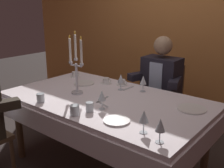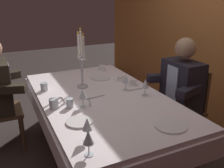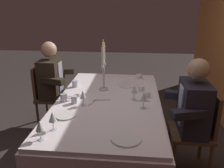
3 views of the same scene
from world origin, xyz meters
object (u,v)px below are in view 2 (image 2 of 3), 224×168
object	(u,v)px
candelabra	(82,64)
seated_diner_1	(182,85)
wine_glass_3	(126,79)
water_tumbler_1	(70,103)
water_tumbler_2	(44,87)
coffee_cup_1	(121,79)
dining_table	(102,107)
dinner_plate_2	(171,125)
coffee_cup_2	(133,83)
wine_glass_4	(87,125)
water_tumbler_0	(54,104)
wine_glass_0	(83,94)
dinner_plate_1	(79,122)
wine_glass_1	(145,84)
dinner_plate_0	(101,78)
wine_glass_2	(88,138)
coffee_cup_0	(102,68)

from	to	relation	value
candelabra	seated_diner_1	bearing A→B (deg)	68.20
wine_glass_3	water_tumbler_1	size ratio (longest dim) A/B	2.05
candelabra	water_tumbler_2	distance (m)	0.43
coffee_cup_1	dining_table	bearing A→B (deg)	-50.01
dinner_plate_2	coffee_cup_2	xyz separation A→B (m)	(-0.87, 0.19, 0.02)
wine_glass_4	water_tumbler_0	xyz separation A→B (m)	(-0.59, -0.08, -0.07)
water_tumbler_1	dining_table	bearing A→B (deg)	109.19
wine_glass_0	coffee_cup_1	size ratio (longest dim) A/B	1.24
coffee_cup_2	water_tumbler_1	bearing A→B (deg)	-72.02
dinner_plate_1	water_tumbler_1	xyz separation A→B (m)	(-0.29, 0.01, 0.03)
dinner_plate_2	wine_glass_1	world-z (taller)	wine_glass_1
dinner_plate_0	wine_glass_0	world-z (taller)	wine_glass_0
wine_glass_2	wine_glass_3	xyz separation A→B (m)	(-0.85, 0.71, 0.00)
coffee_cup_0	coffee_cup_1	bearing A→B (deg)	2.41
dinner_plate_0	seated_diner_1	world-z (taller)	seated_diner_1
wine_glass_4	coffee_cup_2	distance (m)	1.13
dinner_plate_0	coffee_cup_2	xyz separation A→B (m)	(0.35, 0.22, 0.02)
wine_glass_1	water_tumbler_0	distance (m)	0.85
dinner_plate_2	coffee_cup_2	world-z (taller)	coffee_cup_2
wine_glass_2	wine_glass_1	bearing A→B (deg)	128.80
candelabra	dinner_plate_0	xyz separation A→B (m)	(-0.18, 0.28, -0.24)
dinner_plate_2	water_tumbler_0	distance (m)	0.96
wine_glass_3	coffee_cup_0	world-z (taller)	wine_glass_3
dinner_plate_0	water_tumbler_1	size ratio (longest dim) A/B	2.79
candelabra	dinner_plate_1	size ratio (longest dim) A/B	3.00
wine_glass_0	coffee_cup_2	xyz separation A→B (m)	(-0.29, 0.66, -0.09)
seated_diner_1	dining_table	bearing A→B (deg)	-96.05
dinner_plate_0	dining_table	bearing A→B (deg)	-22.15
dinner_plate_2	coffee_cup_1	bearing A→B (deg)	172.63
water_tumbler_2	coffee_cup_1	world-z (taller)	water_tumbler_2
wine_glass_2	coffee_cup_1	bearing A→B (deg)	144.72
water_tumbler_0	wine_glass_2	bearing A→B (deg)	2.84
dinner_plate_1	seated_diner_1	xyz separation A→B (m)	(-0.31, 1.24, -0.01)
dinner_plate_1	coffee_cup_1	size ratio (longest dim) A/B	1.52
wine_glass_0	coffee_cup_2	world-z (taller)	wine_glass_0
wine_glass_4	coffee_cup_2	bearing A→B (deg)	134.62
wine_glass_0	water_tumbler_1	distance (m)	0.13
dinner_plate_2	coffee_cup_1	world-z (taller)	coffee_cup_1
dining_table	water_tumbler_1	bearing A→B (deg)	-70.81
coffee_cup_0	dinner_plate_0	bearing A→B (deg)	-26.48
dining_table	dinner_plate_2	bearing A→B (deg)	16.75
coffee_cup_2	dinner_plate_2	bearing A→B (deg)	-12.56
dinner_plate_1	wine_glass_1	distance (m)	0.77
water_tumbler_0	dinner_plate_1	bearing A→B (deg)	18.50
dining_table	dinner_plate_2	world-z (taller)	dinner_plate_2
water_tumbler_0	water_tumbler_2	xyz separation A→B (m)	(-0.45, 0.01, -0.00)
wine_glass_3	dining_table	bearing A→B (deg)	-82.48
water_tumbler_1	coffee_cup_1	distance (m)	0.82
coffee_cup_2	water_tumbler_2	bearing A→B (deg)	-105.63
water_tumbler_2	seated_diner_1	size ratio (longest dim) A/B	0.06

